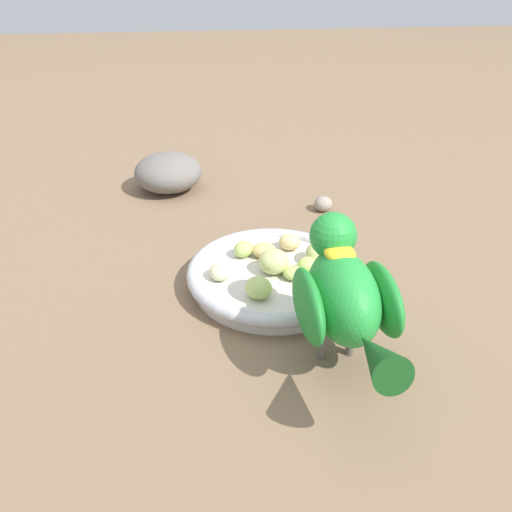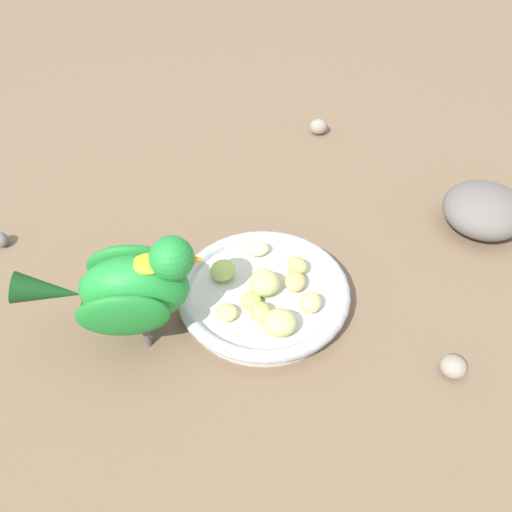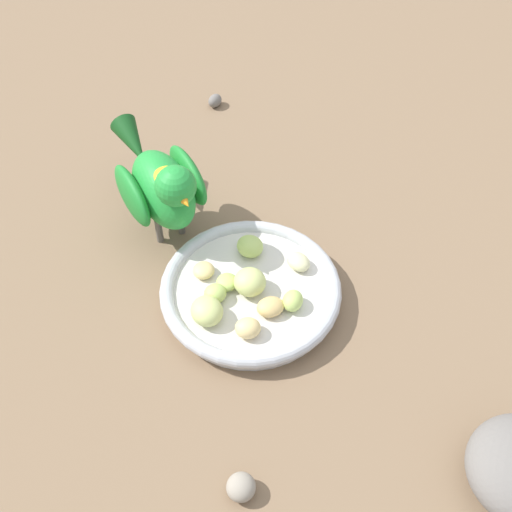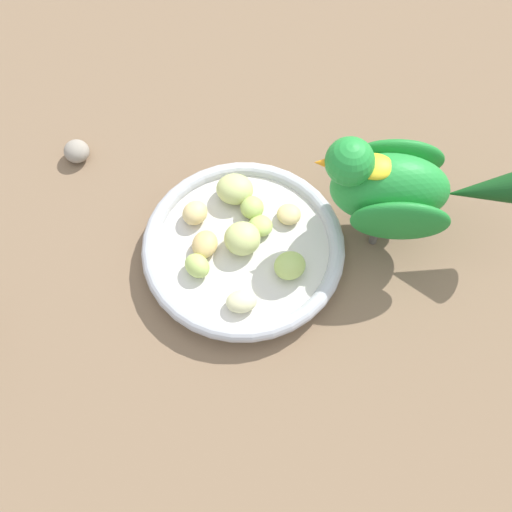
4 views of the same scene
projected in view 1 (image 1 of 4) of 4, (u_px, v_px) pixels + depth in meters
The scene contains 15 objects.
ground_plane at pixel (266, 300), 0.61m from camera, with size 4.00×4.00×0.00m, color #7A6047.
feeding_bowl at pixel (273, 276), 0.63m from camera, with size 0.20×0.20×0.03m.
apple_piece_0 at pixel (219, 272), 0.61m from camera, with size 0.03×0.02×0.02m, color beige.
apple_piece_1 at pixel (274, 261), 0.62m from camera, with size 0.04×0.03×0.03m, color #C6D17A.
apple_piece_2 at pixel (264, 250), 0.66m from camera, with size 0.03×0.02×0.02m, color tan.
apple_piece_3 at pixel (320, 253), 0.64m from camera, with size 0.04×0.03×0.03m, color #C6D17A.
apple_piece_4 at pixel (244, 249), 0.66m from camera, with size 0.03×0.02×0.02m, color #B2CC66.
apple_piece_5 at pixel (259, 288), 0.58m from camera, with size 0.03×0.03×0.02m, color #B2CC66.
apple_piece_6 at pixel (293, 273), 0.61m from camera, with size 0.02×0.02×0.01m, color #B2CC66.
apple_piece_7 at pixel (312, 285), 0.59m from camera, with size 0.02×0.02×0.01m, color #E5C67F.
apple_piece_8 at pixel (308, 265), 0.62m from camera, with size 0.02×0.02×0.02m, color #B2CC66.
apple_piece_9 at pixel (290, 242), 0.67m from camera, with size 0.03×0.02×0.02m, color #E5C67F.
parrot at pixel (345, 295), 0.49m from camera, with size 0.20×0.09×0.14m.
rock_large at pixel (168, 172), 0.87m from camera, with size 0.11×0.11×0.06m, color slate.
pebble_0 at pixel (323, 204), 0.81m from camera, with size 0.03×0.03×0.02m, color gray.
Camera 1 is at (-0.50, 0.07, 0.36)m, focal length 38.02 mm.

